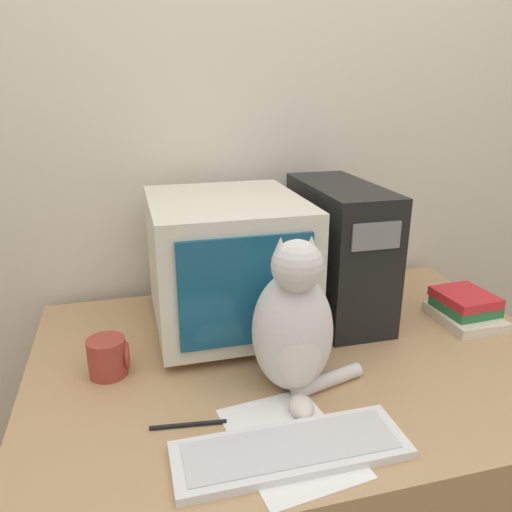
{
  "coord_description": "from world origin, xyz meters",
  "views": [
    {
      "loc": [
        -0.41,
        -0.6,
        1.43
      ],
      "look_at": [
        -0.11,
        0.52,
        1.03
      ],
      "focal_mm": 35.0,
      "sensor_mm": 36.0,
      "label": 1
    }
  ],
  "objects": [
    {
      "name": "wall_back",
      "position": [
        0.0,
        1.03,
        1.25
      ],
      "size": [
        7.0,
        0.05,
        2.5
      ],
      "color": "beige",
      "rests_on": "ground_plane"
    },
    {
      "name": "desk",
      "position": [
        0.0,
        0.48,
        0.38
      ],
      "size": [
        1.38,
        0.97,
        0.76
      ],
      "color": "tan",
      "rests_on": "ground_plane"
    },
    {
      "name": "crt_monitor",
      "position": [
        -0.15,
        0.69,
        0.95
      ],
      "size": [
        0.41,
        0.47,
        0.38
      ],
      "color": "beige",
      "rests_on": "desk"
    },
    {
      "name": "computer_tower",
      "position": [
        0.19,
        0.7,
        0.96
      ],
      "size": [
        0.19,
        0.44,
        0.4
      ],
      "color": "black",
      "rests_on": "desk"
    },
    {
      "name": "keyboard",
      "position": [
        -0.15,
        0.13,
        0.77
      ],
      "size": [
        0.45,
        0.15,
        0.02
      ],
      "color": "silver",
      "rests_on": "desk"
    },
    {
      "name": "cat",
      "position": [
        -0.07,
        0.34,
        0.91
      ],
      "size": [
        0.28,
        0.26,
        0.38
      ],
      "rotation": [
        0.0,
        0.0,
        -0.13
      ],
      "color": "silver",
      "rests_on": "desk"
    },
    {
      "name": "book_stack",
      "position": [
        0.53,
        0.54,
        0.8
      ],
      "size": [
        0.16,
        0.2,
        0.09
      ],
      "color": "beige",
      "rests_on": "desk"
    },
    {
      "name": "pen",
      "position": [
        -0.33,
        0.26,
        0.76
      ],
      "size": [
        0.16,
        0.03,
        0.01
      ],
      "color": "black",
      "rests_on": "desk"
    },
    {
      "name": "paper_sheet",
      "position": [
        -0.14,
        0.17,
        0.76
      ],
      "size": [
        0.25,
        0.32,
        0.0
      ],
      "color": "white",
      "rests_on": "desk"
    },
    {
      "name": "mug",
      "position": [
        -0.48,
        0.51,
        0.81
      ],
      "size": [
        0.1,
        0.09,
        0.09
      ],
      "color": "#9E382D",
      "rests_on": "desk"
    }
  ]
}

